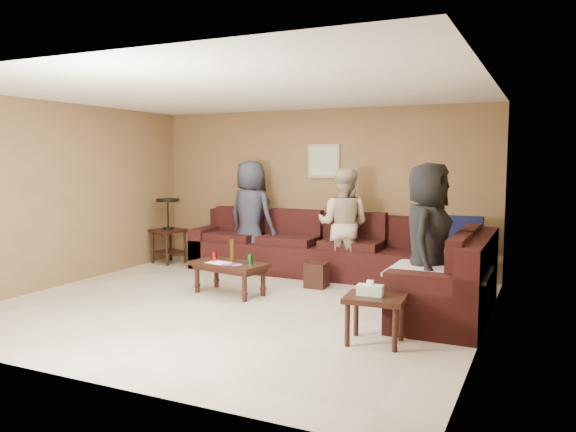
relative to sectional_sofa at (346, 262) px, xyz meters
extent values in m
plane|color=beige|center=(-0.81, -1.52, -0.33)|extent=(5.50, 5.50, 0.00)
cube|color=white|center=(-0.81, -1.52, 2.12)|extent=(5.50, 5.00, 0.10)
cube|color=brown|center=(-0.81, 0.98, 0.92)|extent=(5.50, 0.10, 2.50)
cube|color=brown|center=(-0.81, -4.02, 0.92)|extent=(5.50, 0.10, 2.50)
cube|color=brown|center=(-3.56, -1.52, 0.92)|extent=(0.10, 5.00, 2.50)
cube|color=brown|center=(1.94, -1.52, 0.92)|extent=(0.10, 5.00, 2.50)
cube|color=black|center=(-0.81, 0.53, -0.10)|extent=(3.70, 0.90, 0.45)
cube|color=black|center=(-0.81, 0.86, 0.35)|extent=(3.70, 0.24, 0.45)
cube|color=black|center=(-2.54, 0.53, -0.01)|extent=(0.24, 0.90, 0.63)
cube|color=black|center=(1.49, -0.92, -0.10)|extent=(0.90, 2.00, 0.45)
cube|color=black|center=(1.82, -0.92, 0.35)|extent=(0.24, 2.00, 0.45)
cube|color=black|center=(1.49, -1.80, -0.01)|extent=(0.90, 0.24, 0.63)
cube|color=#121739|center=(1.49, 0.53, 0.42)|extent=(0.45, 0.14, 0.45)
cube|color=beige|center=(1.49, -1.37, 0.25)|extent=(1.00, 0.85, 0.04)
cube|color=black|center=(-1.20, -1.08, 0.06)|extent=(1.07, 0.68, 0.05)
cube|color=black|center=(-1.20, -1.08, 0.01)|extent=(0.98, 0.60, 0.05)
cylinder|color=black|center=(-1.63, -1.18, -0.15)|extent=(0.06, 0.06, 0.36)
cylinder|color=black|center=(-0.84, -1.33, -0.15)|extent=(0.06, 0.06, 0.36)
cylinder|color=black|center=(-1.56, -0.82, -0.15)|extent=(0.06, 0.06, 0.36)
cylinder|color=black|center=(-0.77, -0.98, -0.15)|extent=(0.06, 0.06, 0.36)
cylinder|color=#AC131A|center=(-1.43, -1.08, 0.15)|extent=(0.07, 0.07, 0.12)
cylinder|color=#178225|center=(-0.92, -1.04, 0.15)|extent=(0.07, 0.07, 0.12)
cylinder|color=#36200C|center=(-1.22, -0.96, 0.23)|extent=(0.07, 0.07, 0.28)
cylinder|color=black|center=(-1.52, -0.94, 0.14)|extent=(0.08, 0.08, 0.11)
cube|color=white|center=(-1.31, -1.17, 0.09)|extent=(0.32, 0.27, 0.00)
cylinder|color=#BE4380|center=(-1.14, -1.23, 0.09)|extent=(0.14, 0.14, 0.01)
cylinder|color=#BE4380|center=(-1.02, -1.21, 0.09)|extent=(0.14, 0.14, 0.01)
cube|color=black|center=(-3.24, 0.36, 0.22)|extent=(0.58, 0.58, 0.05)
cube|color=black|center=(-3.24, 0.36, -0.14)|extent=(0.51, 0.51, 0.03)
cylinder|color=black|center=(-3.47, 0.23, -0.05)|extent=(0.05, 0.05, 0.55)
cylinder|color=black|center=(-3.11, 0.13, -0.05)|extent=(0.05, 0.05, 0.55)
cylinder|color=black|center=(-3.38, 0.59, -0.05)|extent=(0.05, 0.05, 0.55)
cylinder|color=black|center=(-3.01, 0.50, -0.05)|extent=(0.05, 0.05, 0.55)
cylinder|color=black|center=(-3.24, 0.36, 0.26)|extent=(0.17, 0.17, 0.03)
cylinder|color=black|center=(-3.24, 0.36, 0.50)|extent=(0.03, 0.03, 0.45)
cylinder|color=black|center=(-3.24, 0.36, 0.73)|extent=(0.38, 0.38, 0.05)
cube|color=black|center=(1.04, -2.18, 0.10)|extent=(0.58, 0.49, 0.05)
cylinder|color=black|center=(0.84, -2.36, -0.11)|extent=(0.05, 0.05, 0.43)
cylinder|color=black|center=(1.27, -2.33, -0.11)|extent=(0.05, 0.05, 0.43)
cylinder|color=black|center=(0.81, -2.02, -0.11)|extent=(0.05, 0.05, 0.43)
cylinder|color=black|center=(1.25, -1.99, -0.11)|extent=(0.05, 0.05, 0.43)
cube|color=white|center=(0.99, -2.18, 0.18)|extent=(0.25, 0.14, 0.10)
cube|color=white|center=(0.99, -2.18, 0.25)|extent=(0.06, 0.04, 0.05)
cube|color=black|center=(-0.33, -0.25, -0.16)|extent=(0.29, 0.29, 0.34)
cube|color=tan|center=(-0.71, 0.96, 1.37)|extent=(0.52, 0.03, 0.52)
cube|color=beige|center=(-0.71, 0.95, 1.37)|extent=(0.44, 0.01, 0.44)
imported|color=#2B2D3C|center=(-1.75, 0.50, 0.53)|extent=(0.93, 0.71, 1.71)
imported|color=#BDA88C|center=(-0.17, 0.34, 0.48)|extent=(0.80, 0.64, 1.60)
imported|color=black|center=(1.31, -1.11, 0.52)|extent=(0.55, 0.83, 1.69)
camera|label=1|loc=(2.48, -7.17, 1.40)|focal=35.00mm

